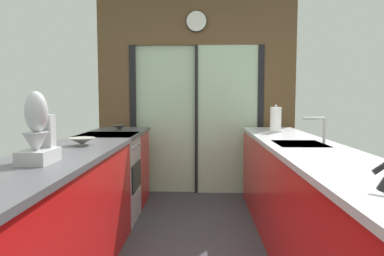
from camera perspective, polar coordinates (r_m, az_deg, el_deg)
ground_plane at (r=3.30m, az=0.26°, el=-18.55°), size 5.04×7.60×0.02m
back_wall_unit at (r=4.83m, az=0.71°, el=7.52°), size 2.64×0.12×2.70m
left_counter_run at (r=2.86m, az=-18.93°, el=-12.40°), size 0.62×3.80×0.92m
right_counter_run at (r=2.98m, az=18.31°, el=-11.74°), size 0.62×3.80×0.92m
sink_faucet at (r=3.15m, az=19.80°, el=0.39°), size 0.19×0.02×0.22m
oven_range at (r=3.90m, az=-13.14°, el=-7.80°), size 0.60×0.60×0.92m
mixing_bowl_near at (r=2.98m, az=-17.18°, el=-2.04°), size 0.21×0.21×0.06m
mixing_bowl_far at (r=4.25m, az=-11.52°, el=0.09°), size 0.17×0.17×0.06m
stand_mixer at (r=2.27m, az=-23.38°, el=-1.13°), size 0.17×0.27×0.42m
paper_towel_roll at (r=4.05m, az=13.23°, el=1.29°), size 0.14×0.14×0.31m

